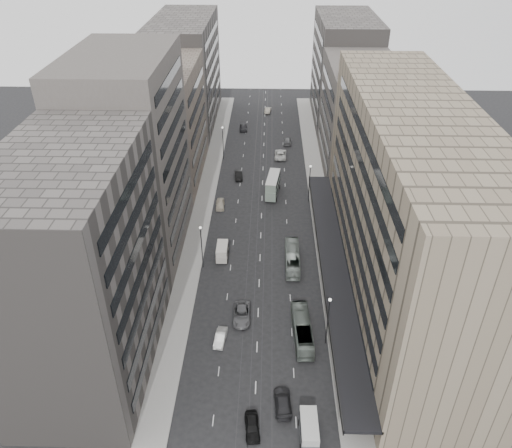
# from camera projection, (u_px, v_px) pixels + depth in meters

# --- Properties ---
(ground) EXTENTS (220.00, 220.00, 0.00)m
(ground) POSITION_uv_depth(u_px,v_px,m) (258.00, 317.00, 75.14)
(ground) COLOR black
(ground) RESTS_ON ground
(sidewalk_right) EXTENTS (4.00, 125.00, 0.15)m
(sidewalk_right) POSITION_uv_depth(u_px,v_px,m) (318.00, 195.00, 106.33)
(sidewalk_right) COLOR gray
(sidewalk_right) RESTS_ON ground
(sidewalk_left) EXTENTS (4.00, 125.00, 0.15)m
(sidewalk_left) POSITION_uv_depth(u_px,v_px,m) (206.00, 194.00, 106.87)
(sidewalk_left) COLOR gray
(sidewalk_left) RESTS_ON ground
(department_store) EXTENTS (19.20, 60.00, 30.00)m
(department_store) POSITION_uv_depth(u_px,v_px,m) (405.00, 207.00, 73.27)
(department_store) COLOR gray
(department_store) RESTS_ON ground
(building_right_mid) EXTENTS (15.00, 28.00, 24.00)m
(building_right_mid) POSITION_uv_depth(u_px,v_px,m) (359.00, 118.00, 111.83)
(building_right_mid) COLOR #504A46
(building_right_mid) RESTS_ON ground
(building_right_far) EXTENTS (15.00, 32.00, 28.00)m
(building_right_far) POSITION_uv_depth(u_px,v_px,m) (344.00, 71.00, 135.94)
(building_right_far) COLOR #5C5753
(building_right_far) RESTS_ON ground
(building_left_a) EXTENTS (15.00, 28.00, 30.00)m
(building_left_a) POSITION_uv_depth(u_px,v_px,m) (81.00, 269.00, 60.78)
(building_left_a) COLOR #5C5753
(building_left_a) RESTS_ON ground
(building_left_b) EXTENTS (15.00, 26.00, 34.00)m
(building_left_b) POSITION_uv_depth(u_px,v_px,m) (131.00, 158.00, 82.37)
(building_left_b) COLOR #504A46
(building_left_b) RESTS_ON ground
(building_left_c) EXTENTS (15.00, 28.00, 25.00)m
(building_left_c) POSITION_uv_depth(u_px,v_px,m) (164.00, 124.00, 107.49)
(building_left_c) COLOR #6E6255
(building_left_c) RESTS_ON ground
(building_left_d) EXTENTS (15.00, 38.00, 28.00)m
(building_left_d) POSITION_uv_depth(u_px,v_px,m) (185.00, 73.00, 134.40)
(building_left_d) COLOR #5C5753
(building_left_d) RESTS_ON ground
(lamp_right_near) EXTENTS (0.44, 0.44, 8.32)m
(lamp_right_near) POSITION_uv_depth(u_px,v_px,m) (328.00, 316.00, 67.90)
(lamp_right_near) COLOR #262628
(lamp_right_near) RESTS_ON ground
(lamp_right_far) EXTENTS (0.44, 0.44, 8.32)m
(lamp_right_far) POSITION_uv_depth(u_px,v_px,m) (310.00, 179.00, 101.50)
(lamp_right_far) COLOR #262628
(lamp_right_far) RESTS_ON ground
(lamp_left_near) EXTENTS (0.44, 0.44, 8.32)m
(lamp_left_near) POSITION_uv_depth(u_px,v_px,m) (201.00, 242.00, 82.62)
(lamp_left_near) COLOR #262628
(lamp_left_near) RESTS_ON ground
(lamp_left_far) EXTENTS (0.44, 0.44, 8.32)m
(lamp_left_far) POSITION_uv_depth(u_px,v_px,m) (223.00, 139.00, 118.74)
(lamp_left_far) COLOR #262628
(lamp_left_far) RESTS_ON ground
(bus_near) EXTENTS (2.94, 10.32, 2.84)m
(bus_near) POSITION_uv_depth(u_px,v_px,m) (302.00, 329.00, 70.99)
(bus_near) COLOR slate
(bus_near) RESTS_ON ground
(bus_far) EXTENTS (2.40, 10.03, 2.79)m
(bus_far) POSITION_uv_depth(u_px,v_px,m) (292.00, 258.00, 85.31)
(bus_far) COLOR gray
(bus_far) RESTS_ON ground
(double_decker) EXTENTS (3.30, 8.18, 4.35)m
(double_decker) POSITION_uv_depth(u_px,v_px,m) (273.00, 185.00, 105.44)
(double_decker) COLOR gray
(double_decker) RESTS_ON ground
(vw_microbus) EXTENTS (2.25, 4.82, 2.59)m
(vw_microbus) POSITION_uv_depth(u_px,v_px,m) (309.00, 429.00, 57.54)
(vw_microbus) COLOR #515458
(vw_microbus) RESTS_ON ground
(panel_van) EXTENTS (2.12, 4.25, 2.67)m
(panel_van) POSITION_uv_depth(u_px,v_px,m) (222.00, 251.00, 86.84)
(panel_van) COLOR #BDB6AA
(panel_van) RESTS_ON ground
(sedan_0) EXTENTS (2.14, 4.39, 1.44)m
(sedan_0) POSITION_uv_depth(u_px,v_px,m) (252.00, 426.00, 58.66)
(sedan_0) COLOR black
(sedan_0) RESTS_ON ground
(sedan_1) EXTENTS (1.85, 4.15, 1.32)m
(sedan_1) POSITION_uv_depth(u_px,v_px,m) (220.00, 337.00, 70.73)
(sedan_1) COLOR silver
(sedan_1) RESTS_ON ground
(sedan_2) EXTENTS (2.76, 5.71, 1.57)m
(sedan_2) POSITION_uv_depth(u_px,v_px,m) (242.00, 314.00, 74.55)
(sedan_2) COLOR #5A5A5D
(sedan_2) RESTS_ON ground
(sedan_3) EXTENTS (2.41, 5.24, 1.49)m
(sedan_3) POSITION_uv_depth(u_px,v_px,m) (283.00, 402.00, 61.46)
(sedan_3) COLOR black
(sedan_3) RESTS_ON ground
(sedan_4) EXTENTS (1.96, 4.37, 1.46)m
(sedan_4) POSITION_uv_depth(u_px,v_px,m) (220.00, 204.00, 101.87)
(sedan_4) COLOR #C0B49F
(sedan_4) RESTS_ON ground
(sedan_5) EXTENTS (2.09, 4.70, 1.50)m
(sedan_5) POSITION_uv_depth(u_px,v_px,m) (239.00, 175.00, 112.67)
(sedan_5) COLOR black
(sedan_5) RESTS_ON ground
(sedan_6) EXTENTS (3.05, 6.13, 1.67)m
(sedan_6) POSITION_uv_depth(u_px,v_px,m) (281.00, 154.00, 121.90)
(sedan_6) COLOR silver
(sedan_6) RESTS_ON ground
(sedan_7) EXTENTS (2.33, 4.89, 1.38)m
(sedan_7) POSITION_uv_depth(u_px,v_px,m) (287.00, 141.00, 128.89)
(sedan_7) COLOR #5B5B5D
(sedan_7) RESTS_ON ground
(sedan_8) EXTENTS (2.19, 4.90, 1.64)m
(sedan_8) POSITION_uv_depth(u_px,v_px,m) (243.00, 127.00, 136.66)
(sedan_8) COLOR #262629
(sedan_8) RESTS_ON ground
(sedan_9) EXTENTS (2.11, 4.60, 1.46)m
(sedan_9) POSITION_uv_depth(u_px,v_px,m) (268.00, 110.00, 148.16)
(sedan_9) COLOR #A89E8B
(sedan_9) RESTS_ON ground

